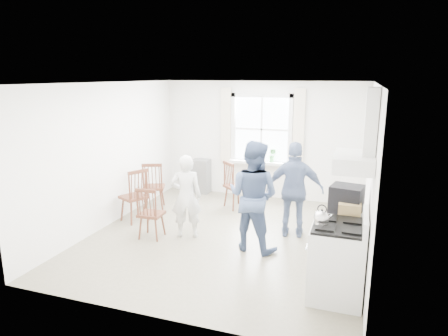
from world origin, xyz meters
TOP-DOWN VIEW (x-y plane):
  - room_shell at (0.00, 0.00)m, footprint 4.62×5.12m
  - window_assembly at (0.00, 2.45)m, footprint 1.88×0.24m
  - range_hood at (2.07, -1.35)m, footprint 0.45×0.76m
  - shelf_unit at (-1.40, 2.33)m, footprint 0.40×0.30m
  - gas_stove at (1.91, -1.35)m, footprint 0.68×0.76m
  - kettle at (1.70, -1.44)m, footprint 0.19×0.19m
  - low_cabinet at (1.98, -0.65)m, footprint 0.50×0.55m
  - stereo_stack at (1.95, -0.68)m, footprint 0.47×0.44m
  - cardboard_box at (2.01, -0.88)m, footprint 0.29×0.21m
  - windsor_chair_a at (-1.86, 0.85)m, footprint 0.55×0.54m
  - windsor_chair_b at (-1.19, -0.53)m, footprint 0.40×0.39m
  - windsor_chair_c at (-1.80, 0.13)m, footprint 0.58×0.58m
  - person_left at (-0.64, -0.21)m, footprint 0.68×0.68m
  - person_mid at (0.55, -0.31)m, footprint 1.02×1.02m
  - person_right at (1.09, 0.42)m, footprint 1.09×1.09m
  - potted_plant at (0.28, 2.36)m, footprint 0.21×0.21m
  - windsor_chair_d at (-0.37, 1.47)m, footprint 0.59×0.59m

SIDE VIEW (x-z plane):
  - shelf_unit at x=-1.40m, z-range 0.00..0.80m
  - low_cabinet at x=1.98m, z-range 0.00..0.90m
  - gas_stove at x=1.91m, z-range -0.08..1.04m
  - windsor_chair_b at x=-1.19m, z-range 0.10..1.01m
  - windsor_chair_d at x=-0.37m, z-range 0.11..1.11m
  - windsor_chair_a at x=-1.86m, z-range 0.11..1.11m
  - windsor_chair_c at x=-1.80m, z-range 0.11..1.15m
  - person_left at x=-0.64m, z-range 0.00..1.44m
  - person_right at x=1.09m, z-range 0.00..1.65m
  - person_mid at x=0.55m, z-range 0.00..1.75m
  - cardboard_box at x=2.01m, z-range 0.90..1.08m
  - potted_plant at x=0.28m, z-range 0.85..1.16m
  - kettle at x=1.70m, z-range 0.91..1.17m
  - stereo_stack at x=1.95m, z-range 0.90..1.27m
  - room_shell at x=0.00m, z-range -0.02..2.62m
  - window_assembly at x=0.00m, z-range 0.61..2.31m
  - range_hood at x=2.07m, z-range 1.43..2.37m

